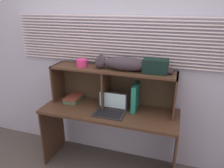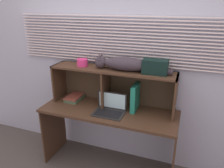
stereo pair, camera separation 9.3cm
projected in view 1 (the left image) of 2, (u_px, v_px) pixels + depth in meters
back_panel_with_blinds at (117, 63)px, 2.58m from camera, size 4.40×0.08×2.50m
desk at (109, 122)px, 2.52m from camera, size 1.56×0.55×0.78m
hutch_shelf_unit at (112, 80)px, 2.49m from camera, size 1.43×0.29×0.46m
cat at (123, 64)px, 2.35m from camera, size 0.86×0.17×0.16m
laptop at (110, 109)px, 2.41m from camera, size 0.34×0.24×0.21m
binder_upright at (135, 97)px, 2.44m from camera, size 0.05×0.24×0.31m
book_stack at (74, 98)px, 2.71m from camera, size 0.17×0.27×0.06m
small_basket at (82, 63)px, 2.50m from camera, size 0.12×0.12×0.08m
storage_box at (156, 66)px, 2.25m from camera, size 0.26×0.15×0.15m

